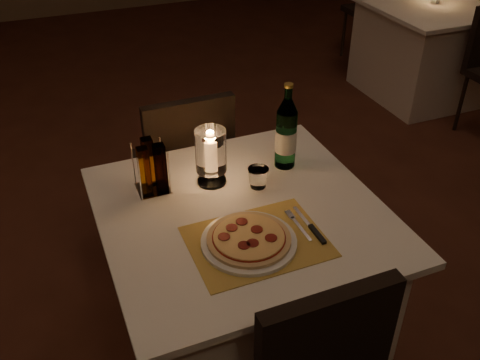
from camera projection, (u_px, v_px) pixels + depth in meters
name	position (u px, v px, depth m)	size (l,w,h in m)	color
floor	(174.00, 337.00, 2.39)	(8.00, 10.00, 0.02)	#4E2519
main_table	(242.00, 283.00, 2.13)	(1.00, 1.00, 0.74)	white
chair_far	(186.00, 158.00, 2.58)	(0.42, 0.42, 0.90)	black
placemat	(257.00, 242.00, 1.78)	(0.45, 0.34, 0.00)	gold
plate	(249.00, 242.00, 1.77)	(0.32, 0.32, 0.01)	white
pizza	(249.00, 238.00, 1.76)	(0.28, 0.28, 0.02)	#D8B77F
fork	(297.00, 223.00, 1.86)	(0.02, 0.18, 0.00)	silver
knife	(314.00, 230.00, 1.82)	(0.02, 0.22, 0.01)	black
tumbler	(258.00, 178.00, 2.03)	(0.08, 0.08, 0.08)	white
water_bottle	(286.00, 134.00, 2.10)	(0.09, 0.09, 0.36)	#5CAB71
hurricane_candle	(211.00, 153.00, 2.01)	(0.12, 0.12, 0.23)	white
cruet_caddy	(152.00, 169.00, 1.98)	(0.12, 0.12, 0.21)	white
neighbor_table_right	(428.00, 50.00, 4.28)	(1.00, 1.00, 0.74)	white
neighbor_chair_rb	(380.00, 4.00, 4.73)	(0.42, 0.42, 0.90)	black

